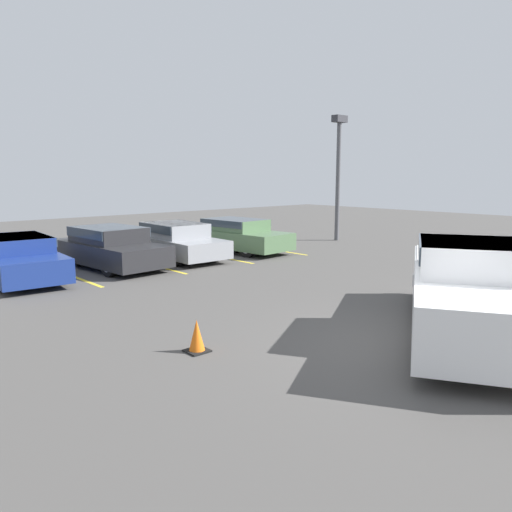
{
  "coord_description": "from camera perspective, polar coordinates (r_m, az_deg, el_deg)",
  "views": [
    {
      "loc": [
        -7.8,
        -4.09,
        2.92
      ],
      "look_at": [
        0.11,
        4.67,
        1.0
      ],
      "focal_mm": 35.0,
      "sensor_mm": 36.0,
      "label": 1
    }
  ],
  "objects": [
    {
      "name": "ground_plane",
      "position": [
        9.28,
        19.49,
        -9.66
      ],
      "size": [
        60.0,
        60.0,
        0.0
      ],
      "primitive_type": "plane",
      "color": "#4C4947"
    },
    {
      "name": "stall_stripe_c",
      "position": [
        15.88,
        -20.76,
        -1.95
      ],
      "size": [
        0.12,
        4.75,
        0.01
      ],
      "primitive_type": "cube",
      "color": "yellow",
      "rests_on": "ground_plane"
    },
    {
      "name": "stall_stripe_d",
      "position": [
        17.0,
        -12.41,
        -0.86
      ],
      "size": [
        0.12,
        4.75,
        0.01
      ],
      "primitive_type": "cube",
      "color": "yellow",
      "rests_on": "ground_plane"
    },
    {
      "name": "stall_stripe_e",
      "position": [
        18.43,
        -5.23,
        0.09
      ],
      "size": [
        0.12,
        4.75,
        0.01
      ],
      "primitive_type": "cube",
      "color": "yellow",
      "rests_on": "ground_plane"
    },
    {
      "name": "stall_stripe_f",
      "position": [
        20.11,
        0.83,
        0.9
      ],
      "size": [
        0.12,
        4.75,
        0.01
      ],
      "primitive_type": "cube",
      "color": "yellow",
      "rests_on": "ground_plane"
    },
    {
      "name": "pickup_truck",
      "position": [
        9.99,
        23.35,
        -3.29
      ],
      "size": [
        6.26,
        4.81,
        1.77
      ],
      "rotation": [
        0.0,
        0.0,
        0.53
      ],
      "color": "white",
      "rests_on": "ground_plane"
    },
    {
      "name": "parked_sedan_b",
      "position": [
        15.47,
        -25.54,
        -0.07
      ],
      "size": [
        2.07,
        4.54,
        1.24
      ],
      "rotation": [
        0.0,
        0.0,
        -1.65
      ],
      "color": "navy",
      "rests_on": "ground_plane"
    },
    {
      "name": "parked_sedan_c",
      "position": [
        16.5,
        -16.35,
        1.08
      ],
      "size": [
        2.14,
        4.47,
        1.3
      ],
      "rotation": [
        0.0,
        0.0,
        -1.5
      ],
      "color": "#232326",
      "rests_on": "ground_plane"
    },
    {
      "name": "parked_sedan_d",
      "position": [
        17.73,
        -9.15,
        1.85
      ],
      "size": [
        1.9,
        4.34,
        1.26
      ],
      "rotation": [
        0.0,
        0.0,
        -1.6
      ],
      "color": "gray",
      "rests_on": "ground_plane"
    },
    {
      "name": "parked_sedan_e",
      "position": [
        19.27,
        -2.24,
        2.52
      ],
      "size": [
        2.09,
        4.59,
        1.25
      ],
      "rotation": [
        0.0,
        0.0,
        -1.49
      ],
      "color": "#4C6B47",
      "rests_on": "ground_plane"
    },
    {
      "name": "light_post",
      "position": [
        22.71,
        9.4,
        10.2
      ],
      "size": [
        0.7,
        0.36,
        5.49
      ],
      "color": "#515156",
      "rests_on": "ground_plane"
    },
    {
      "name": "traffic_cone",
      "position": [
        8.46,
        -6.78,
        -9.19
      ],
      "size": [
        0.37,
        0.37,
        0.55
      ],
      "color": "black",
      "rests_on": "ground_plane"
    }
  ]
}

